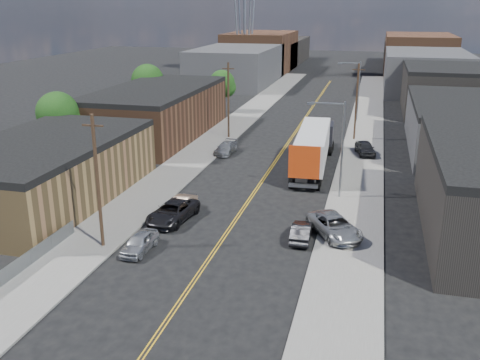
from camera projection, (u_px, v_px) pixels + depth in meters
The scene contains 32 objects.
ground at pixel (304, 119), 83.76m from camera, with size 260.00×260.00×0.00m, color black.
centerline at pixel (289, 142), 69.96m from camera, with size 0.32×120.00×0.01m, color gold.
sidewalk_left at pixel (219, 137), 72.16m from camera, with size 5.00×140.00×0.15m, color slate.
sidewalk_right at pixel (363, 146), 67.71m from camera, with size 5.00×140.00×0.15m, color slate.
warehouse_tan at pixel (45, 170), 48.45m from camera, with size 12.00×22.00×5.60m.
warehouse_brown at pixel (157, 112), 72.22m from camera, with size 12.00×26.00×6.60m.
industrial_right_b at pixel (470, 126), 64.77m from camera, with size 14.00×24.00×6.10m.
industrial_right_c at pixel (447, 89), 88.45m from camera, with size 14.00×22.00×7.60m.
skyline_left_a at pixel (237, 66), 119.39m from camera, with size 16.00×30.00×8.00m, color #363638.
skyline_right_a at pixel (425, 71), 110.02m from camera, with size 16.00×30.00×8.00m, color #363638.
skyline_left_b at pixel (261, 52), 142.08m from camera, with size 16.00×26.00×10.00m, color #503220.
skyline_right_b at pixel (418, 55), 132.71m from camera, with size 16.00×26.00×10.00m, color #503220.
skyline_left_c at pixel (275, 51), 160.95m from camera, with size 16.00×40.00×7.00m, color black.
skyline_right_c at pixel (413, 54), 151.58m from camera, with size 16.00×40.00×7.00m, color black.
streetlight_near at pixel (338, 142), 48.10m from camera, with size 3.39×0.25×9.00m.
streetlight_far at pixel (356, 87), 80.31m from camera, with size 3.39×0.25×9.00m.
utility_pole_left_near at pixel (98, 181), 38.06m from camera, with size 1.60×0.26×10.00m.
utility_pole_left_far at pixel (228, 100), 70.26m from camera, with size 1.60×0.26×10.00m.
utility_pole_right at pixel (356, 101), 69.18m from camera, with size 1.60×0.26×10.00m.
chainlink_fence at pixel (7, 275), 34.26m from camera, with size 0.05×16.00×1.22m.
tree_left_near at pixel (58, 116), 60.14m from camera, with size 4.85×4.76×7.91m.
tree_left_mid at pixel (148, 83), 83.04m from camera, with size 5.10×5.04×8.37m.
tree_left_far at pixel (222, 85), 87.43m from camera, with size 4.35×4.20×6.97m.
semi_truck at pixel (315, 144), 58.37m from camera, with size 3.59×17.45×4.55m.
car_left_a at pixel (139, 243), 38.77m from camera, with size 1.64×4.09×1.39m, color #A8AAAD.
car_left_b at pixel (181, 205), 46.08m from camera, with size 1.42×4.07×1.34m, color #92755F.
car_left_c at pixel (173, 212), 44.19m from camera, with size 2.67×5.79×1.61m, color black.
car_left_d at pixel (226, 148), 64.19m from camera, with size 1.90×4.68×1.36m, color gray.
car_right_oncoming at pixel (301, 232), 40.68m from camera, with size 1.43×4.11×1.36m, color black.
car_right_lot_a at pixel (334, 226), 41.05m from camera, with size 2.62×5.67×1.58m, color #999C9E.
car_right_lot_c at pixel (365, 148), 63.21m from camera, with size 1.86×4.63×1.58m, color black.
car_ahead_truck at pixel (322, 142), 66.73m from camera, with size 2.36×5.11×1.42m, color black.
Camera 1 is at (10.56, -22.48, 17.18)m, focal length 40.00 mm.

